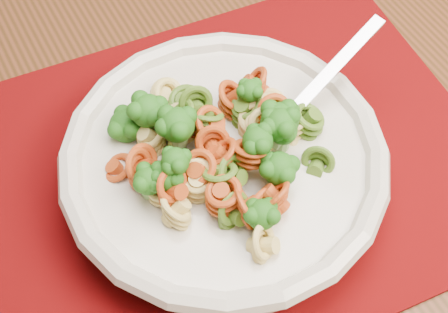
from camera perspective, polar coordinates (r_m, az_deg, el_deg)
dining_table at (r=0.66m, az=2.86°, el=0.97°), size 1.68×1.21×0.71m
placemat at (r=0.55m, az=0.46°, el=-0.79°), size 0.52×0.44×0.00m
pasta_bowl at (r=0.51m, az=-0.00°, el=-0.58°), size 0.27×0.27×0.05m
pasta_broccoli_heap at (r=0.50m, az=0.00°, el=0.38°), size 0.23×0.23×0.06m
fork at (r=0.51m, az=4.31°, el=1.98°), size 0.18×0.04×0.08m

